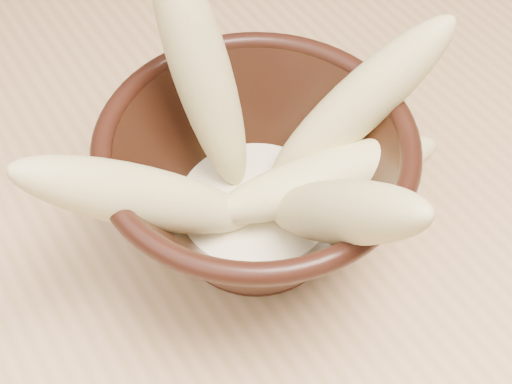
{
  "coord_description": "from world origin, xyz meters",
  "views": [
    {
      "loc": [
        -0.29,
        -0.32,
        1.15
      ],
      "look_at": [
        -0.14,
        -0.09,
        0.8
      ],
      "focal_mm": 50.0,
      "sensor_mm": 36.0,
      "label": 1
    }
  ],
  "objects": [
    {
      "name": "banana_left",
      "position": [
        -0.21,
        -0.09,
        0.84
      ],
      "size": [
        0.15,
        0.07,
        0.13
      ],
      "primitive_type": "ellipsoid",
      "rotation": [
        0.9,
        0.0,
        -1.79
      ],
      "color": "#C7BF76",
      "rests_on": "bowl"
    },
    {
      "name": "milk_puddle",
      "position": [
        -0.14,
        -0.09,
        0.78
      ],
      "size": [
        0.11,
        0.11,
        0.01
      ],
      "primitive_type": "cylinder",
      "color": "#F7EDC6",
      "rests_on": "bowl"
    },
    {
      "name": "banana_front",
      "position": [
        -0.13,
        -0.16,
        0.84
      ],
      "size": [
        0.04,
        0.13,
        0.14
      ],
      "primitive_type": "ellipsoid",
      "rotation": [
        0.76,
        0.0,
        0.07
      ],
      "color": "#C7BF76",
      "rests_on": "bowl"
    },
    {
      "name": "bowl",
      "position": [
        -0.14,
        -0.09,
        0.81
      ],
      "size": [
        0.19,
        0.19,
        0.1
      ],
      "rotation": [
        0.0,
        0.0,
        0.04
      ],
      "color": "black",
      "rests_on": "table"
    },
    {
      "name": "banana_right",
      "position": [
        -0.07,
        -0.1,
        0.84
      ],
      "size": [
        0.13,
        0.07,
        0.13
      ],
      "primitive_type": "ellipsoid",
      "rotation": [
        0.76,
        0.0,
        1.3
      ],
      "color": "#C7BF76",
      "rests_on": "bowl"
    },
    {
      "name": "table",
      "position": [
        0.0,
        0.0,
        0.67
      ],
      "size": [
        1.2,
        0.8,
        0.75
      ],
      "color": "tan",
      "rests_on": "ground"
    },
    {
      "name": "banana_upright",
      "position": [
        -0.15,
        -0.04,
        0.87
      ],
      "size": [
        0.05,
        0.09,
        0.17
      ],
      "primitive_type": "ellipsoid",
      "rotation": [
        0.35,
        0.0,
        3.32
      ],
      "color": "#C7BF76",
      "rests_on": "bowl"
    },
    {
      "name": "banana_across",
      "position": [
        -0.11,
        -0.11,
        0.81
      ],
      "size": [
        0.15,
        0.07,
        0.05
      ],
      "primitive_type": "ellipsoid",
      "rotation": [
        1.46,
        0.0,
        1.31
      ],
      "color": "#C7BF76",
      "rests_on": "bowl"
    }
  ]
}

